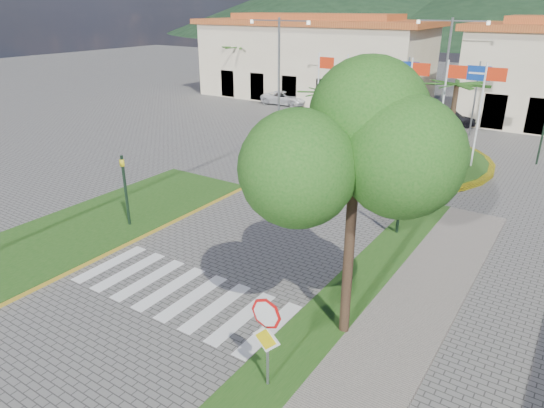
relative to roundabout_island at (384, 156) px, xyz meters
The scene contains 19 objects.
ground 22.00m from the roundabout_island, 90.01° to the right, with size 160.00×160.00×0.00m, color slate.
sidewalk_right 20.88m from the roundabout_island, 73.31° to the right, with size 4.00×28.00×0.15m, color gray.
verge_right 20.57m from the roundabout_island, 76.52° to the right, with size 1.60×28.00×0.18m, color #1E4C15.
median_left 17.27m from the roundabout_island, 112.12° to the right, with size 5.00×14.00×0.18m, color #1E4C15.
crosswalk 18.00m from the roundabout_island, 90.02° to the right, with size 8.00×3.00×0.01m, color silver.
roundabout_island is the anchor object (origin of this frame).
stop_sign 20.69m from the roundabout_island, 76.27° to the right, with size 0.80×0.11×2.65m.
deciduous_tree 18.55m from the roundabout_island, 72.09° to the right, with size 3.60×3.60×6.80m.
traffic_light_left 16.45m from the roundabout_island, 108.56° to the right, with size 0.15×0.18×3.20m.
traffic_light_right 11.11m from the roundabout_island, 65.79° to the right, with size 0.15×0.18×3.20m.
traffic_light_far 9.11m from the roundabout_island, 26.58° to the left, with size 0.18×0.15×3.20m.
direction_sign_west 9.78m from the roundabout_island, 102.60° to the left, with size 1.60×0.14×5.20m.
direction_sign_east 10.03m from the roundabout_island, 71.53° to the left, with size 1.60×0.14×5.20m.
street_lamp_centre 9.15m from the roundabout_island, 82.91° to the left, with size 4.80×0.16×8.00m.
street_lamp_west 10.19m from the roundabout_island, 167.48° to the left, with size 4.80×0.16×8.00m.
building_left 21.59m from the roundabout_island, 131.20° to the left, with size 23.32×9.54×8.05m.
hill_near_back 108.74m from the roundabout_island, 95.29° to the left, with size 110.00×110.00×16.00m, color black.
white_van 18.44m from the roundabout_island, 141.54° to the left, with size 2.08×4.51×1.25m, color silver.
car_dark_a 11.47m from the roundabout_island, 85.50° to the left, with size 1.61×4.00×1.36m, color black.
Camera 1 is at (10.13, -5.69, 8.76)m, focal length 32.00 mm.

